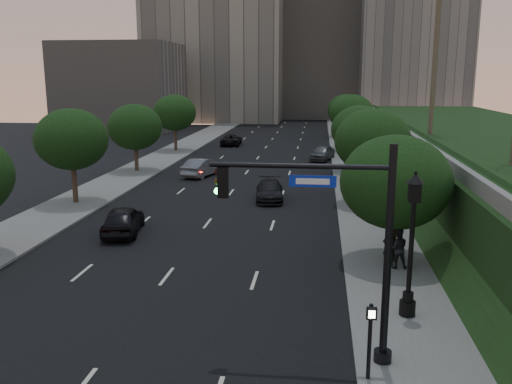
# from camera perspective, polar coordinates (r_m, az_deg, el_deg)

# --- Properties ---
(ground) EXTENTS (160.00, 160.00, 0.00)m
(ground) POSITION_cam_1_polar(r_m,az_deg,el_deg) (20.73, -13.29, -13.65)
(ground) COLOR black
(ground) RESTS_ON ground
(road_surface) EXTENTS (16.00, 140.00, 0.02)m
(road_surface) POSITION_cam_1_polar(r_m,az_deg,el_deg) (48.75, -1.28, 1.68)
(road_surface) COLOR black
(road_surface) RESTS_ON ground
(sidewalk_right) EXTENTS (4.50, 140.00, 0.15)m
(sidewalk_right) POSITION_cam_1_polar(r_m,az_deg,el_deg) (48.40, 10.83, 1.47)
(sidewalk_right) COLOR slate
(sidewalk_right) RESTS_ON ground
(sidewalk_left) EXTENTS (4.50, 140.00, 0.15)m
(sidewalk_left) POSITION_cam_1_polar(r_m,az_deg,el_deg) (51.17, -12.73, 1.96)
(sidewalk_left) COLOR slate
(sidewalk_left) RESTS_ON ground
(embankment) EXTENTS (18.00, 90.00, 4.00)m
(embankment) POSITION_cam_1_polar(r_m,az_deg,el_deg) (48.44, 25.09, 2.85)
(embankment) COLOR black
(embankment) RESTS_ON ground
(parapet_wall) EXTENTS (0.35, 90.00, 0.70)m
(parapet_wall) POSITION_cam_1_polar(r_m,az_deg,el_deg) (46.18, 15.25, 6.11)
(parapet_wall) COLOR slate
(parapet_wall) RESTS_ON embankment
(office_block_left) EXTENTS (26.00, 20.00, 32.00)m
(office_block_left) POSITION_cam_1_polar(r_m,az_deg,el_deg) (111.62, -4.10, 15.84)
(office_block_left) COLOR gray
(office_block_left) RESTS_ON ground
(office_block_mid) EXTENTS (22.00, 18.00, 26.00)m
(office_block_mid) POSITION_cam_1_polar(r_m,az_deg,el_deg) (119.52, 6.62, 14.11)
(office_block_mid) COLOR gray
(office_block_mid) RESTS_ON ground
(office_block_right) EXTENTS (20.00, 22.00, 36.00)m
(office_block_right) POSITION_cam_1_polar(r_m,az_deg,el_deg) (115.11, 16.04, 16.30)
(office_block_right) COLOR gray
(office_block_right) RESTS_ON ground
(office_block_filler) EXTENTS (18.00, 16.00, 14.00)m
(office_block_filler) POSITION_cam_1_polar(r_m,az_deg,el_deg) (93.40, -13.99, 10.70)
(office_block_filler) COLOR gray
(office_block_filler) RESTS_ON ground
(tree_right_a) EXTENTS (5.20, 5.20, 6.24)m
(tree_right_a) POSITION_cam_1_polar(r_m,az_deg,el_deg) (26.16, 14.48, 1.02)
(tree_right_a) COLOR #38281C
(tree_right_a) RESTS_ON ground
(tree_right_b) EXTENTS (5.20, 5.20, 6.74)m
(tree_right_b) POSITION_cam_1_polar(r_m,az_deg,el_deg) (37.88, 12.18, 5.26)
(tree_right_b) COLOR #38281C
(tree_right_b) RESTS_ON ground
(tree_right_c) EXTENTS (5.20, 5.20, 6.24)m
(tree_right_c) POSITION_cam_1_polar(r_m,az_deg,el_deg) (50.81, 10.84, 6.47)
(tree_right_c) COLOR #38281C
(tree_right_c) RESTS_ON ground
(tree_right_d) EXTENTS (5.20, 5.20, 6.74)m
(tree_right_d) POSITION_cam_1_polar(r_m,az_deg,el_deg) (64.70, 10.02, 8.14)
(tree_right_d) COLOR #38281C
(tree_right_d) RESTS_ON ground
(tree_right_e) EXTENTS (5.20, 5.20, 6.24)m
(tree_right_e) POSITION_cam_1_polar(r_m,az_deg,el_deg) (79.68, 9.43, 8.54)
(tree_right_e) COLOR #38281C
(tree_right_e) RESTS_ON ground
(tree_left_b) EXTENTS (5.00, 5.00, 6.71)m
(tree_left_b) POSITION_cam_1_polar(r_m,az_deg,el_deg) (39.57, -18.86, 5.26)
(tree_left_b) COLOR #38281C
(tree_left_b) RESTS_ON ground
(tree_left_c) EXTENTS (5.00, 5.00, 6.34)m
(tree_left_c) POSITION_cam_1_polar(r_m,az_deg,el_deg) (51.58, -12.63, 6.68)
(tree_left_c) COLOR #38281C
(tree_left_c) RESTS_ON ground
(tree_left_d) EXTENTS (5.00, 5.00, 6.71)m
(tree_left_d) POSITION_cam_1_polar(r_m,az_deg,el_deg) (64.88, -8.55, 8.25)
(tree_left_d) COLOR #38281C
(tree_left_d) RESTS_ON ground
(traffic_signal_mast) EXTENTS (5.68, 0.56, 7.00)m
(traffic_signal_mast) POSITION_cam_1_polar(r_m,az_deg,el_deg) (16.71, 9.99, -6.31)
(traffic_signal_mast) COLOR black
(traffic_signal_mast) RESTS_ON ground
(street_lamp) EXTENTS (0.64, 0.64, 5.62)m
(street_lamp) POSITION_cam_1_polar(r_m,az_deg,el_deg) (20.63, 15.99, -6.04)
(street_lamp) COLOR black
(street_lamp) RESTS_ON ground
(pedestrian_signal) EXTENTS (0.30, 0.33, 2.50)m
(pedestrian_signal) POSITION_cam_1_polar(r_m,az_deg,el_deg) (16.54, 11.92, -14.52)
(pedestrian_signal) COLOR black
(pedestrian_signal) RESTS_ON ground
(sedan_near_left) EXTENTS (2.69, 5.03, 1.63)m
(sedan_near_left) POSITION_cam_1_polar(r_m,az_deg,el_deg) (31.93, -13.82, -2.86)
(sedan_near_left) COLOR black
(sedan_near_left) RESTS_ON ground
(sedan_mid_left) EXTENTS (3.07, 5.23, 1.63)m
(sedan_mid_left) POSITION_cam_1_polar(r_m,az_deg,el_deg) (48.89, -5.66, 2.62)
(sedan_mid_left) COLOR slate
(sedan_mid_left) RESTS_ON ground
(sedan_far_left) EXTENTS (2.64, 5.28, 1.44)m
(sedan_far_left) POSITION_cam_1_polar(r_m,az_deg,el_deg) (70.37, -2.62, 5.52)
(sedan_far_left) COLOR black
(sedan_far_left) RESTS_ON ground
(sedan_near_right) EXTENTS (2.39, 4.96, 1.39)m
(sedan_near_right) POSITION_cam_1_polar(r_m,az_deg,el_deg) (39.31, 1.43, 0.13)
(sedan_near_right) COLOR black
(sedan_near_right) RESTS_ON ground
(sedan_far_right) EXTENTS (3.07, 5.03, 1.60)m
(sedan_far_right) POSITION_cam_1_polar(r_m,az_deg,el_deg) (58.31, 6.99, 4.13)
(sedan_far_right) COLOR #515458
(sedan_far_right) RESTS_ON ground
(pedestrian_a) EXTENTS (0.78, 0.64, 1.83)m
(pedestrian_a) POSITION_cam_1_polar(r_m,az_deg,el_deg) (26.18, 13.83, -5.63)
(pedestrian_a) COLOR black
(pedestrian_a) RESTS_ON sidewalk_right
(pedestrian_b) EXTENTS (0.95, 0.75, 1.90)m
(pedestrian_b) POSITION_cam_1_polar(r_m,az_deg,el_deg) (25.95, 14.70, -5.75)
(pedestrian_b) COLOR black
(pedestrian_b) RESTS_ON sidewalk_right
(pedestrian_c) EXTENTS (0.91, 0.40, 1.53)m
(pedestrian_c) POSITION_cam_1_polar(r_m,az_deg,el_deg) (32.12, 14.11, -2.60)
(pedestrian_c) COLOR black
(pedestrian_c) RESTS_ON sidewalk_right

